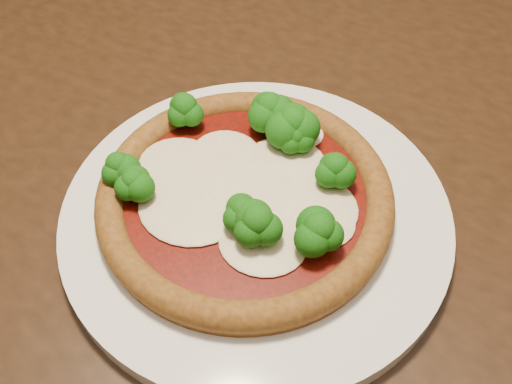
% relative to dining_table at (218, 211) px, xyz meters
% --- Properties ---
extents(dining_table, '(1.42, 1.09, 0.75)m').
position_rel_dining_table_xyz_m(dining_table, '(0.00, 0.00, 0.00)').
color(dining_table, black).
rests_on(dining_table, floor).
extents(plate, '(0.34, 0.34, 0.02)m').
position_rel_dining_table_xyz_m(plate, '(0.07, -0.06, 0.10)').
color(plate, silver).
rests_on(plate, dining_table).
extents(pizza, '(0.25, 0.25, 0.06)m').
position_rel_dining_table_xyz_m(pizza, '(0.06, -0.06, 0.13)').
color(pizza, brown).
rests_on(pizza, plate).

